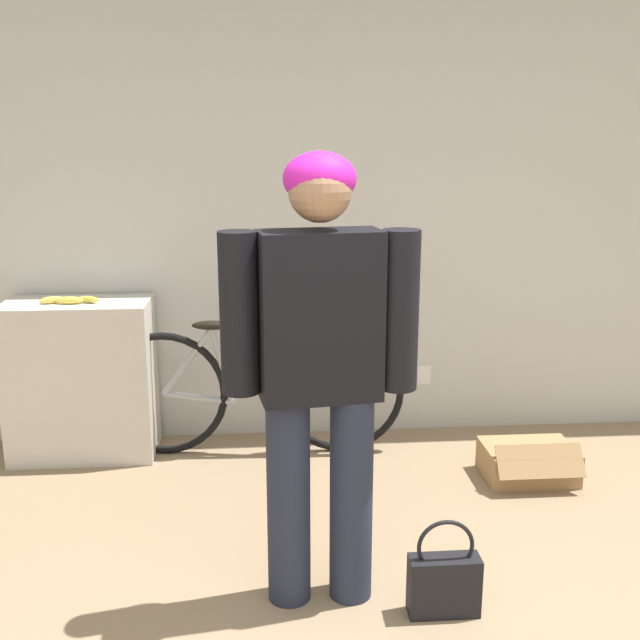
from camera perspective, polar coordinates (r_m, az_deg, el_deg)
name	(u,v)px	position (r m, az deg, el deg)	size (l,w,h in m)	color
wall_back	(335,220)	(4.38, 1.17, 7.65)	(8.00, 0.07, 2.60)	silver
side_shelf	(82,379)	(4.42, -17.69, -4.32)	(0.79, 0.40, 0.89)	beige
person	(320,357)	(2.74, 0.00, -2.81)	(0.72, 0.26, 1.72)	#23283D
bicycle	(253,389)	(4.26, -5.16, -5.24)	(1.72, 0.46, 0.79)	black
banana	(69,300)	(4.26, -18.59, 1.47)	(0.33, 0.09, 0.04)	#EAD64C
handbag	(444,581)	(3.03, 9.44, -19.05)	(0.27, 0.10, 0.39)	black
cardboard_box	(528,462)	(4.19, 15.58, -10.37)	(0.47, 0.39, 0.24)	#A87F51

